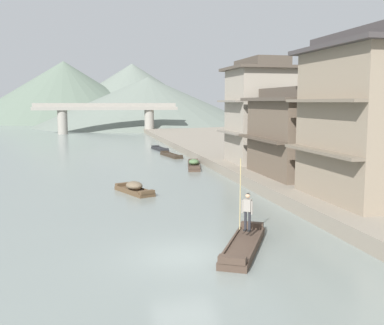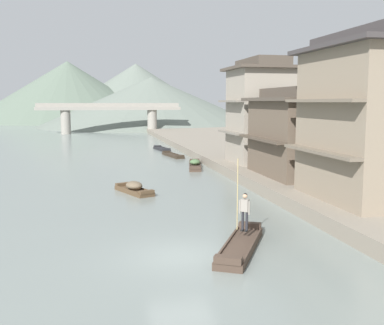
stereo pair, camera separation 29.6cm
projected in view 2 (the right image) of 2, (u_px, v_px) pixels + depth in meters
name	position (u px, v px, depth m)	size (l,w,h in m)	color
ground_plane	(181.00, 256.00, 17.80)	(400.00, 400.00, 0.00)	gray
riverbank_right	(274.00, 153.00, 50.17)	(18.00, 110.00, 0.75)	gray
boat_foreground_poled	(240.00, 246.00, 18.44)	(3.36, 4.97, 0.54)	#423328
boatman_person	(244.00, 207.00, 19.19)	(0.50, 0.40, 3.04)	black
boat_moored_nearest	(134.00, 189.00, 30.15)	(2.39, 3.78, 0.76)	brown
boat_moored_second	(195.00, 165.00, 41.98)	(2.18, 5.86, 0.75)	#423328
boat_moored_third	(162.00, 149.00, 57.18)	(1.63, 4.41, 0.40)	#232326
boat_moored_far	(173.00, 155.00, 50.35)	(1.73, 4.99, 0.40)	#33281E
house_waterfront_nearest	(366.00, 118.00, 24.05)	(5.75, 8.01, 8.74)	gray
house_waterfront_second	(300.00, 133.00, 32.41)	(6.30, 8.29, 6.14)	brown
house_waterfront_tall	(261.00, 112.00, 39.22)	(5.91, 6.08, 8.74)	gray
stone_bridge	(110.00, 113.00, 87.14)	(26.82, 2.40, 5.71)	gray
hill_far_west	(68.00, 91.00, 143.97)	(59.83, 59.83, 18.45)	#5B6B5B
hill_far_centre	(152.00, 102.00, 115.14)	(55.55, 55.55, 12.03)	slate
hill_far_east	(136.00, 92.00, 154.35)	(59.64, 59.64, 18.54)	slate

